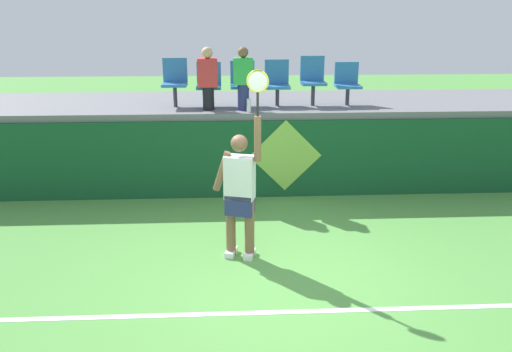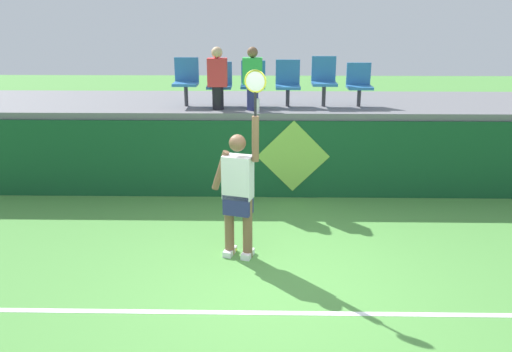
# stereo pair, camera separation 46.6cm
# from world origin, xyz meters

# --- Properties ---
(ground_plane) EXTENTS (40.00, 40.00, 0.00)m
(ground_plane) POSITION_xyz_m (0.00, 0.00, 0.00)
(ground_plane) COLOR #519342
(court_back_wall) EXTENTS (11.81, 0.20, 1.38)m
(court_back_wall) POSITION_xyz_m (0.00, 3.15, 0.69)
(court_back_wall) COLOR #144C28
(court_back_wall) RESTS_ON ground_plane
(spectator_platform) EXTENTS (11.81, 2.45, 0.12)m
(spectator_platform) POSITION_xyz_m (0.00, 4.32, 1.44)
(spectator_platform) COLOR slate
(spectator_platform) RESTS_ON court_back_wall
(court_baseline_stripe) EXTENTS (10.63, 0.08, 0.01)m
(court_baseline_stripe) POSITION_xyz_m (0.00, -0.63, 0.00)
(court_baseline_stripe) COLOR white
(court_baseline_stripe) RESTS_ON ground_plane
(tennis_player) EXTENTS (0.73, 0.36, 2.52)m
(tennis_player) POSITION_xyz_m (-0.45, 0.77, 0.95)
(tennis_player) COLOR white
(tennis_player) RESTS_ON ground_plane
(tennis_ball) EXTENTS (0.07, 0.07, 0.07)m
(tennis_ball) POSITION_xyz_m (-0.52, 0.87, 0.03)
(tennis_ball) COLOR #D1E533
(tennis_ball) RESTS_ON ground_plane
(water_bottle) EXTENTS (0.07, 0.07, 0.23)m
(water_bottle) POSITION_xyz_m (-0.25, 3.23, 1.62)
(water_bottle) COLOR white
(water_bottle) RESTS_ON spectator_platform
(stadium_chair_0) EXTENTS (0.44, 0.42, 0.85)m
(stadium_chair_0) POSITION_xyz_m (-1.56, 3.87, 1.98)
(stadium_chair_0) COLOR #38383D
(stadium_chair_0) RESTS_ON spectator_platform
(stadium_chair_1) EXTENTS (0.44, 0.42, 0.78)m
(stadium_chair_1) POSITION_xyz_m (-0.95, 3.87, 1.93)
(stadium_chair_1) COLOR #38383D
(stadium_chair_1) RESTS_ON spectator_platform
(stadium_chair_2) EXTENTS (0.44, 0.42, 0.80)m
(stadium_chair_2) POSITION_xyz_m (-0.33, 3.87, 1.94)
(stadium_chair_2) COLOR #38383D
(stadium_chair_2) RESTS_ON spectator_platform
(stadium_chair_3) EXTENTS (0.44, 0.42, 0.82)m
(stadium_chair_3) POSITION_xyz_m (0.30, 3.88, 1.94)
(stadium_chair_3) COLOR #38383D
(stadium_chair_3) RESTS_ON spectator_platform
(stadium_chair_4) EXTENTS (0.44, 0.42, 0.88)m
(stadium_chair_4) POSITION_xyz_m (0.95, 3.88, 1.99)
(stadium_chair_4) COLOR #38383D
(stadium_chair_4) RESTS_ON spectator_platform
(stadium_chair_5) EXTENTS (0.44, 0.42, 0.77)m
(stadium_chair_5) POSITION_xyz_m (1.59, 3.87, 1.92)
(stadium_chair_5) COLOR #38383D
(stadium_chair_5) RESTS_ON spectator_platform
(spectator_0) EXTENTS (0.34, 0.20, 1.09)m
(spectator_0) POSITION_xyz_m (-0.33, 3.43, 2.06)
(spectator_0) COLOR navy
(spectator_0) RESTS_ON spectator_platform
(spectator_1) EXTENTS (0.34, 0.20, 1.08)m
(spectator_1) POSITION_xyz_m (-0.95, 3.47, 2.06)
(spectator_1) COLOR black
(spectator_1) RESTS_ON spectator_platform
(wall_signage_mount) EXTENTS (1.27, 0.01, 1.40)m
(wall_signage_mount) POSITION_xyz_m (0.38, 3.04, 0.00)
(wall_signage_mount) COLOR #144C28
(wall_signage_mount) RESTS_ON ground_plane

